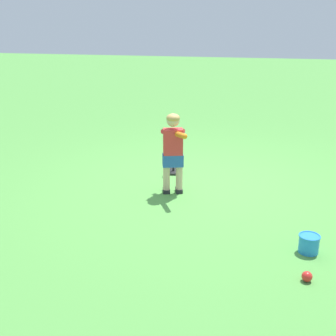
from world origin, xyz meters
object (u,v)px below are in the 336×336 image
Objects in this scene: play_ball_far_right at (307,276)px; toy_bucket at (309,243)px; child_batter at (173,146)px; batting_tee at (173,166)px.

toy_bucket is (-0.05, -0.55, 0.05)m from play_ball_far_right.
toy_bucket is (-1.65, 1.27, -0.55)m from child_batter.
play_ball_far_right is at bearing 131.46° from child_batter.
batting_tee is 2.87× the size of toy_bucket.
toy_bucket is (-1.82, 2.06, -0.01)m from batting_tee.
batting_tee is at bearing -48.63° from toy_bucket.
child_batter reaches higher than toy_bucket.
play_ball_far_right is at bearing 124.07° from batting_tee.
batting_tee reaches higher than play_ball_far_right.
play_ball_far_right is 0.45× the size of toy_bucket.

